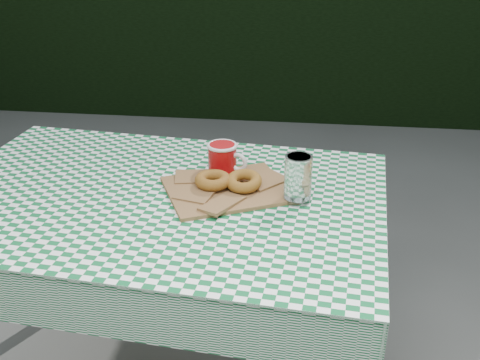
% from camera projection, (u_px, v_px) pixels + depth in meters
% --- Properties ---
extents(table, '(1.32, 0.94, 0.75)m').
position_uv_depth(table, '(165.00, 303.00, 1.78)').
color(table, '#53361C').
rests_on(table, ground).
extents(tablecloth, '(1.34, 0.96, 0.01)m').
position_uv_depth(tablecloth, '(157.00, 195.00, 1.61)').
color(tablecloth, '#0D572B').
rests_on(tablecloth, table).
extents(paper_bag, '(0.41, 0.38, 0.02)m').
position_uv_depth(paper_bag, '(227.00, 189.00, 1.63)').
color(paper_bag, brown).
rests_on(paper_bag, tablecloth).
extents(bagel_front, '(0.14, 0.14, 0.03)m').
position_uv_depth(bagel_front, '(213.00, 180.00, 1.62)').
color(bagel_front, olive).
rests_on(bagel_front, paper_bag).
extents(bagel_back, '(0.12, 0.12, 0.03)m').
position_uv_depth(bagel_back, '(244.00, 181.00, 1.61)').
color(bagel_back, olive).
rests_on(bagel_back, paper_bag).
extents(coffee_mug, '(0.22, 0.22, 0.10)m').
position_uv_depth(coffee_mug, '(222.00, 159.00, 1.72)').
color(coffee_mug, '#A10A0B').
rests_on(coffee_mug, tablecloth).
extents(drinking_glass, '(0.09, 0.09, 0.13)m').
position_uv_depth(drinking_glass, '(298.00, 179.00, 1.55)').
color(drinking_glass, white).
rests_on(drinking_glass, tablecloth).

